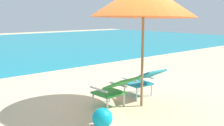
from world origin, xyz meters
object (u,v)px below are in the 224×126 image
at_px(lounge_chair_right, 143,79).
at_px(beach_ball, 102,118).
at_px(lounge_chair_left, 115,88).
at_px(beach_umbrella_center, 144,0).

distance_m(lounge_chair_right, beach_ball, 1.84).
height_order(lounge_chair_right, beach_ball, lounge_chair_right).
relative_size(lounge_chair_left, beach_umbrella_center, 0.34).
relative_size(lounge_chair_right, beach_ball, 2.77).
distance_m(lounge_chair_left, beach_ball, 0.95).
bearing_deg(lounge_chair_left, beach_umbrella_center, -25.23).
xyz_separation_m(lounge_chair_right, beach_ball, (-1.69, -0.68, -0.24)).
distance_m(beach_umbrella_center, beach_ball, 2.30).
bearing_deg(lounge_chair_left, beach_ball, -143.56).
height_order(lounge_chair_left, lounge_chair_right, same).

